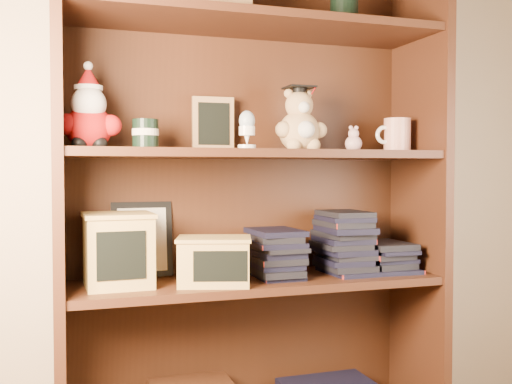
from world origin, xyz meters
TOP-DOWN VIEW (x-y plane):
  - bookcase at (-0.22, 1.36)m, footprint 1.20×0.35m
  - shelf_lower at (-0.21, 1.30)m, footprint 1.14×0.33m
  - shelf_upper at (-0.21, 1.30)m, footprint 1.14×0.33m
  - santa_plush at (-0.71, 1.30)m, footprint 0.18×0.13m
  - teachers_tin at (-0.55, 1.30)m, footprint 0.08×0.08m
  - chalkboard_plaque at (-0.32, 1.42)m, footprint 0.14×0.07m
  - egg_cup at (-0.27, 1.23)m, footprint 0.05×0.05m
  - grad_teddy_bear at (-0.07, 1.30)m, footprint 0.17×0.15m
  - pink_figurine at (0.12, 1.30)m, footprint 0.06×0.06m
  - teacher_mug at (0.28, 1.30)m, footprint 0.13×0.09m
  - certificate_frame at (-0.55, 1.44)m, footprint 0.19×0.05m
  - treats_box at (-0.64, 1.30)m, footprint 0.20×0.20m
  - pencils_box at (-0.37, 1.24)m, footprint 0.25×0.21m
  - book_stack_left at (-0.14, 1.30)m, footprint 0.14×0.20m
  - book_stack_mid at (0.09, 1.30)m, footprint 0.14×0.20m
  - book_stack_right at (0.25, 1.30)m, footprint 0.14×0.20m

SIDE VIEW (x-z plane):
  - shelf_lower at x=-0.21m, z-range 0.53..0.55m
  - book_stack_right at x=0.25m, z-range 0.55..0.65m
  - book_stack_left at x=-0.14m, z-range 0.55..0.69m
  - pencils_box at x=-0.37m, z-range 0.55..0.69m
  - book_stack_mid at x=0.09m, z-range 0.55..0.74m
  - treats_box at x=-0.64m, z-range 0.55..0.76m
  - certificate_frame at x=-0.55m, z-range 0.55..0.79m
  - bookcase at x=-0.22m, z-range -0.02..1.58m
  - shelf_upper at x=-0.21m, z-range 0.93..0.95m
  - pink_figurine at x=0.12m, z-range 0.94..1.03m
  - teachers_tin at x=-0.55m, z-range 0.95..1.04m
  - teacher_mug at x=0.28m, z-range 0.95..1.06m
  - egg_cup at x=-0.27m, z-range 0.95..1.07m
  - grad_teddy_bear at x=-0.07m, z-range 0.92..1.13m
  - chalkboard_plaque at x=-0.32m, z-range 0.95..1.12m
  - santa_plush at x=-0.71m, z-range 0.92..1.17m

